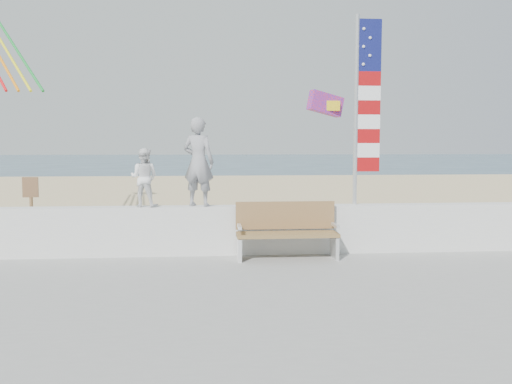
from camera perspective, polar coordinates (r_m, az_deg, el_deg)
ground at (r=8.26m, az=-0.34°, el=-10.49°), size 220.00×220.00×0.00m
sand at (r=17.09m, az=-2.70°, el=-2.27°), size 90.00×40.00×0.08m
seawall at (r=10.08m, az=-1.23°, el=-3.99°), size 30.00×0.35×0.90m
adult at (r=9.94m, az=-6.08°, el=3.17°), size 0.70×0.59×1.62m
child at (r=10.03m, az=-11.71°, el=1.50°), size 0.60×0.51×1.06m
bench at (r=9.70m, az=3.24°, el=-4.00°), size 1.80×0.57×1.00m
flag at (r=10.36m, az=11.18°, el=9.27°), size 0.50×0.08×3.50m
parafoil_kite at (r=12.04m, az=7.43°, el=9.17°), size 0.87×0.47×0.58m
sign at (r=12.14m, az=-22.58°, el=-1.34°), size 0.32×0.07×1.46m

